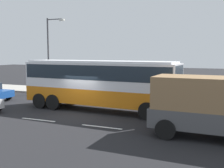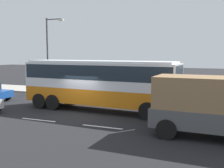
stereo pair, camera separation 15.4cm
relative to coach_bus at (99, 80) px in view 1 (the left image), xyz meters
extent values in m
plane|color=black|center=(-0.79, -1.40, -2.16)|extent=(120.00, 120.00, 0.00)
cube|color=#A8A399|center=(-0.79, 6.98, -2.09)|extent=(80.00, 4.00, 0.15)
cube|color=white|center=(-2.30, -3.85, -2.16)|extent=(2.40, 0.16, 0.01)
cube|color=white|center=(1.91, -3.85, -2.16)|extent=(2.40, 0.16, 0.01)
cube|color=orange|center=(0.00, 0.00, -1.08)|extent=(11.12, 3.11, 1.06)
cube|color=silver|center=(0.00, 0.00, 0.33)|extent=(11.12, 3.11, 1.76)
cube|color=#1E2833|center=(0.00, 0.00, 0.58)|extent=(10.91, 3.13, 0.97)
cube|color=#1E2833|center=(5.45, -0.31, 0.42)|extent=(0.25, 2.30, 1.41)
cube|color=silver|center=(0.00, 0.00, 1.27)|extent=(10.68, 2.94, 0.12)
cylinder|color=black|center=(3.97, 0.98, -1.61)|extent=(1.12, 0.36, 1.10)
cylinder|color=black|center=(3.83, -1.42, -1.61)|extent=(1.12, 0.36, 1.10)
cylinder|color=black|center=(-3.02, 1.37, -1.61)|extent=(1.12, 0.36, 1.10)
cylinder|color=black|center=(-3.16, -1.02, -1.61)|extent=(1.12, 0.36, 1.10)
cylinder|color=black|center=(-4.22, 1.44, -1.61)|extent=(1.12, 0.36, 1.10)
cylinder|color=black|center=(-4.36, -0.95, -1.61)|extent=(1.12, 0.36, 1.10)
cube|color=#4C4C4F|center=(7.87, -3.63, -1.23)|extent=(6.39, 2.54, 0.90)
cube|color=olive|center=(7.87, -3.63, -0.02)|extent=(6.14, 2.44, 1.53)
cylinder|color=black|center=(5.64, -2.44, -1.68)|extent=(0.97, 0.31, 0.96)
cylinder|color=black|center=(5.58, -4.69, -1.68)|extent=(0.97, 0.31, 0.96)
cylinder|color=black|center=(-9.18, 1.06, -1.84)|extent=(0.64, 0.20, 0.64)
cylinder|color=#38334C|center=(6.25, 5.61, -1.62)|extent=(0.14, 0.14, 0.78)
cylinder|color=#38334C|center=(6.39, 5.68, -1.62)|extent=(0.14, 0.14, 0.78)
cylinder|color=beige|center=(6.32, 5.64, -0.94)|extent=(0.32, 0.32, 0.59)
sphere|color=brown|center=(6.32, 5.64, -0.54)|extent=(0.21, 0.21, 0.21)
cylinder|color=brown|center=(4.06, 5.56, -1.63)|extent=(0.14, 0.14, 0.77)
cylinder|color=brown|center=(4.18, 5.66, -1.63)|extent=(0.14, 0.14, 0.77)
cylinder|color=beige|center=(4.12, 5.61, -0.96)|extent=(0.32, 0.32, 0.57)
sphere|color=#9E7051|center=(4.12, 5.61, -0.57)|extent=(0.21, 0.21, 0.21)
cylinder|color=#47474C|center=(-7.92, 5.25, 1.59)|extent=(0.16, 0.16, 7.21)
cylinder|color=#47474C|center=(-7.11, 5.25, 5.05)|extent=(1.62, 0.10, 0.10)
cube|color=silver|center=(-6.30, 5.25, 4.95)|extent=(0.50, 0.24, 0.16)
camera|label=1|loc=(7.96, -17.08, 1.86)|focal=43.66mm
camera|label=2|loc=(7.82, -17.14, 1.86)|focal=43.66mm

